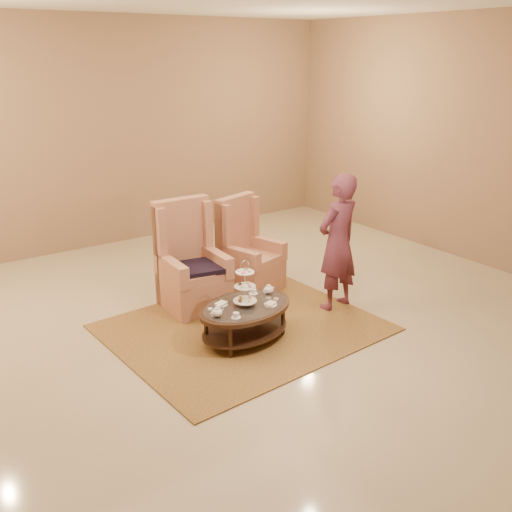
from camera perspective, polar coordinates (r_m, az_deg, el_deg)
ground at (r=6.38m, az=0.09°, el=-7.84°), size 8.00×8.00×0.00m
ceiling at (r=6.38m, az=0.09°, el=-7.84°), size 8.00×8.00×0.02m
wall_back at (r=9.30m, az=-14.52°, el=11.70°), size 8.00×0.04×3.50m
wall_right at (r=8.69m, az=22.62°, el=10.30°), size 0.04×8.00×3.50m
rug at (r=6.52m, az=-1.29°, el=-7.16°), size 2.96×2.52×0.02m
tea_table at (r=6.12m, az=-1.10°, el=-5.59°), size 1.20×0.91×0.92m
armchair_left at (r=6.95m, az=-6.55°, el=-1.57°), size 0.73×0.76×1.31m
armchair_right at (r=7.45m, az=-0.96°, el=-0.24°), size 0.81×0.83×1.22m
person at (r=6.79m, az=8.18°, el=1.32°), size 0.65×0.47×1.66m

